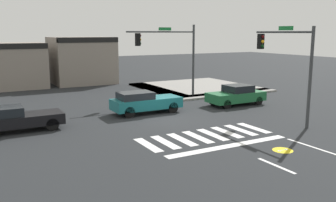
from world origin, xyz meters
name	(u,v)px	position (x,y,z in m)	size (l,w,h in m)	color
ground_plane	(164,118)	(0.00, 0.00, 0.00)	(120.00, 120.00, 0.00)	#232628
crosswalk_near	(205,136)	(0.00, -4.50, 0.00)	(7.06, 2.45, 0.01)	silver
bike_detector_marking	(283,150)	(1.71, -8.19, 0.00)	(0.93, 0.93, 0.01)	yellow
curb_corner_northeast	(195,88)	(8.49, 9.42, 0.07)	(10.00, 10.60, 0.15)	gray
storefront_row	(51,62)	(-2.86, 18.76, 2.31)	(13.34, 6.01, 4.81)	gray
traffic_signal_southeast	(287,56)	(5.87, -4.23, 3.92)	(0.32, 4.45, 5.63)	#383A3D
traffic_signal_northeast	(170,48)	(3.75, 5.91, 4.05)	(5.99, 0.32, 5.90)	#383A3D
car_teal	(144,102)	(-0.42, 1.93, 0.77)	(4.60, 1.75, 1.47)	#196B70
car_black	(15,118)	(-8.45, 1.16, 0.72)	(4.43, 1.73, 1.38)	black
car_green	(236,95)	(6.76, 1.28, 0.74)	(4.32, 1.84, 1.47)	#1E6638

